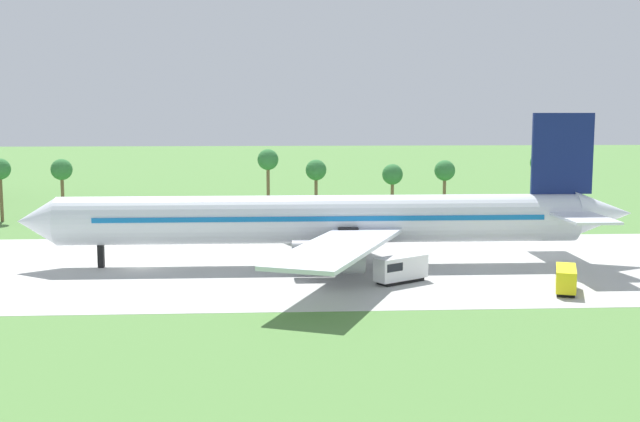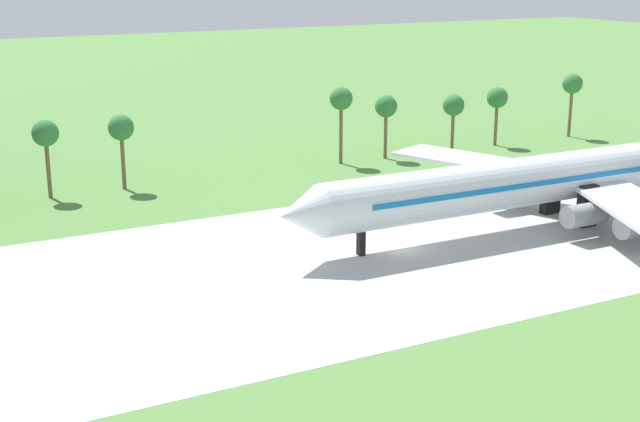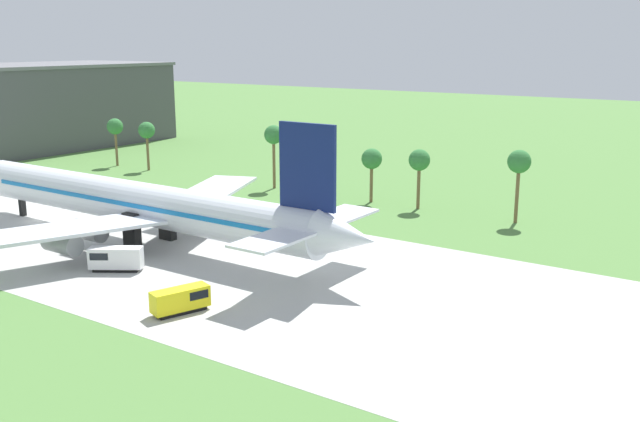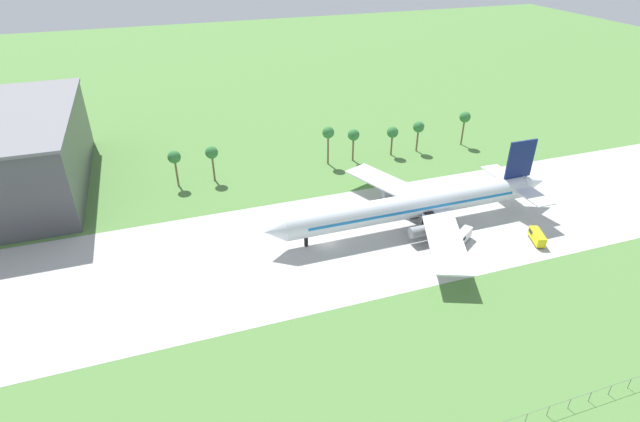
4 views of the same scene
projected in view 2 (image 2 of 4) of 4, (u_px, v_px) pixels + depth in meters
name	position (u px, v px, depth m)	size (l,w,h in m)	color
ground_plane	(402.00, 250.00, 99.42)	(600.00, 600.00, 0.00)	#517F3D
taxiway_strip	(402.00, 250.00, 99.41)	(320.00, 44.00, 0.02)	#B2B2AD
jet_airliner	(561.00, 177.00, 108.76)	(75.31, 55.17, 18.60)	silver
palm_tree_row	(363.00, 107.00, 140.56)	(96.20, 3.60, 12.15)	brown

